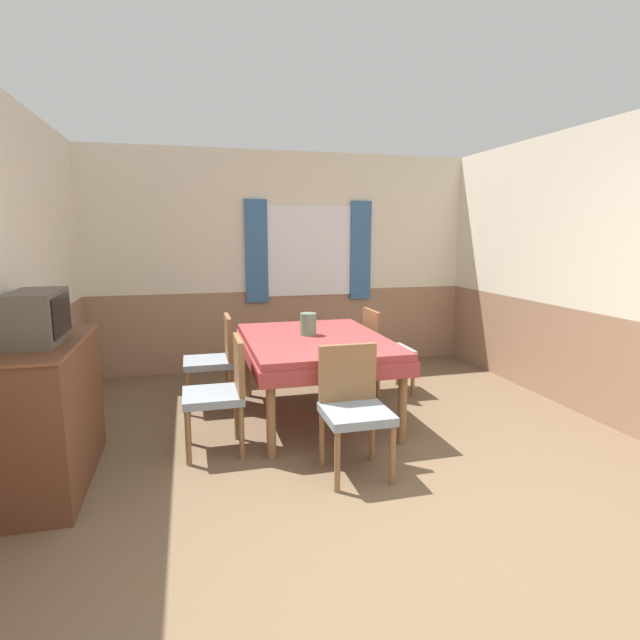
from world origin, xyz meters
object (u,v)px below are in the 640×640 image
object	(u,v)px
chair_left_far	(214,357)
tv	(37,317)
chair_right_far	(383,347)
sideboard	(51,412)
chair_left_near	(221,390)
dining_table	(315,348)
chair_head_near	(353,404)
vase	(308,324)

from	to	relation	value
chair_left_far	tv	world-z (taller)	tv
chair_right_far	chair_left_far	distance (m)	1.72
chair_left_far	sideboard	distance (m)	1.67
chair_right_far	chair_left_near	size ratio (longest dim) A/B	1.00
dining_table	chair_left_near	distance (m)	1.01
chair_right_far	tv	bearing A→B (deg)	-65.88
sideboard	tv	distance (m)	0.64
chair_head_near	chair_left_far	bearing A→B (deg)	-61.68
chair_head_near	chair_left_far	world-z (taller)	same
chair_right_far	tv	distance (m)	3.18
chair_left_far	chair_right_far	bearing A→B (deg)	-90.00
chair_left_near	vase	world-z (taller)	vase
tv	vase	xyz separation A→B (m)	(1.95, 0.86, -0.29)
sideboard	vase	size ratio (longest dim) A/B	6.14
dining_table	vase	distance (m)	0.23
dining_table	chair_left_far	distance (m)	1.01
chair_right_far	tv	size ratio (longest dim) A/B	1.60
tv	vase	distance (m)	2.15
chair_head_near	vase	xyz separation A→B (m)	(-0.04, 1.18, 0.35)
chair_head_near	tv	size ratio (longest dim) A/B	1.60
chair_left_near	sideboard	size ratio (longest dim) A/B	0.72
tv	chair_head_near	bearing A→B (deg)	-9.06
chair_head_near	chair_left_near	xyz separation A→B (m)	(-0.86, 0.56, 0.00)
chair_left_far	vase	xyz separation A→B (m)	(0.82, -0.42, 0.35)
chair_right_far	chair_head_near	bearing A→B (deg)	-28.32
dining_table	chair_right_far	xyz separation A→B (m)	(0.86, 0.51, -0.15)
chair_right_far	chair_left_far	size ratio (longest dim) A/B	1.00
sideboard	tv	size ratio (longest dim) A/B	2.23
chair_head_near	chair_left_far	distance (m)	1.81
tv	sideboard	bearing A→B (deg)	60.32
dining_table	chair_left_far	xyz separation A→B (m)	(-0.86, 0.51, -0.15)
chair_right_far	dining_table	bearing A→B (deg)	-59.06
dining_table	chair_left_near	bearing A→B (deg)	-149.06
chair_left_far	chair_head_near	bearing A→B (deg)	-151.68
chair_head_near	dining_table	bearing A→B (deg)	-90.00
vase	dining_table	bearing A→B (deg)	-68.96
chair_right_far	chair_left_near	distance (m)	2.00
chair_left_near	tv	distance (m)	1.32
dining_table	chair_left_near	size ratio (longest dim) A/B	1.90
vase	tv	bearing A→B (deg)	-156.23
dining_table	tv	xyz separation A→B (m)	(-1.99, -0.76, 0.49)
sideboard	chair_right_far	bearing A→B (deg)	23.74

